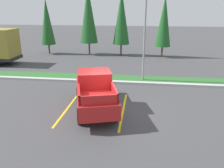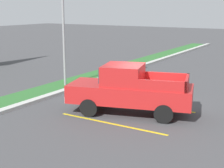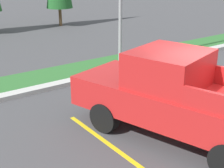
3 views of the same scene
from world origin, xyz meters
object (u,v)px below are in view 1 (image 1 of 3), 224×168
at_px(pickup_truck_main, 95,91).
at_px(cypress_tree_right_inner, 164,21).
at_px(cypress_tree_left_inner, 88,14).
at_px(cypress_tree_center, 121,17).
at_px(street_light, 145,23).
at_px(cypress_tree_leftmost, 47,22).

bearing_deg(pickup_truck_main, cypress_tree_right_inner, 72.55).
relative_size(cypress_tree_left_inner, cypress_tree_center, 1.07).
bearing_deg(street_light, cypress_tree_leftmost, 139.55).
height_order(pickup_truck_main, cypress_tree_center, cypress_tree_center).
bearing_deg(pickup_truck_main, cypress_tree_left_inner, 103.77).
bearing_deg(street_light, cypress_tree_center, 104.70).
distance_m(pickup_truck_main, cypress_tree_center, 15.61).
relative_size(pickup_truck_main, cypress_tree_left_inner, 0.71).
xyz_separation_m(pickup_truck_main, cypress_tree_center, (0.02, 15.27, 3.22)).
distance_m(cypress_tree_left_inner, cypress_tree_right_inner, 8.46).
bearing_deg(cypress_tree_right_inner, cypress_tree_left_inner, 177.57).
xyz_separation_m(cypress_tree_leftmost, cypress_tree_left_inner, (4.88, 0.23, 0.85)).
relative_size(cypress_tree_leftmost, cypress_tree_left_inner, 0.82).
xyz_separation_m(street_light, cypress_tree_left_inner, (-6.34, 9.80, 0.31)).
bearing_deg(street_light, pickup_truck_main, -115.44).
height_order(pickup_truck_main, street_light, street_light).
bearing_deg(cypress_tree_left_inner, cypress_tree_leftmost, -177.29).
height_order(cypress_tree_left_inner, cypress_tree_center, cypress_tree_left_inner).
bearing_deg(cypress_tree_center, cypress_tree_leftmost, -178.34).
height_order(cypress_tree_leftmost, cypress_tree_center, cypress_tree_center).
bearing_deg(cypress_tree_center, cypress_tree_left_inner, -179.70).
bearing_deg(street_light, cypress_tree_right_inner, 77.53).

